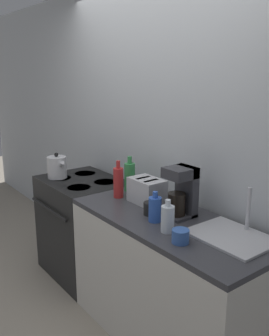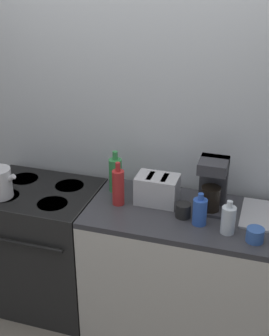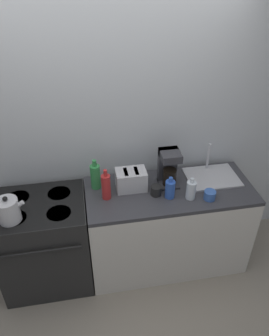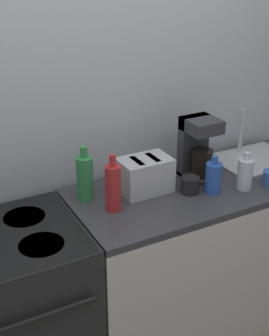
{
  "view_description": "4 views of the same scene",
  "coord_description": "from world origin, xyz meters",
  "px_view_note": "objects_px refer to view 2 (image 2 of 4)",
  "views": [
    {
      "loc": [
        2.22,
        -1.25,
        1.87
      ],
      "look_at": [
        0.03,
        0.41,
        1.14
      ],
      "focal_mm": 40.0,
      "sensor_mm": 36.0,
      "label": 1
    },
    {
      "loc": [
        0.84,
        -2.14,
        2.39
      ],
      "look_at": [
        0.05,
        0.37,
        1.14
      ],
      "focal_mm": 50.0,
      "sensor_mm": 36.0,
      "label": 2
    },
    {
      "loc": [
        -0.18,
        -1.87,
        2.71
      ],
      "look_at": [
        0.22,
        0.4,
        1.12
      ],
      "focal_mm": 35.0,
      "sensor_mm": 36.0,
      "label": 3
    },
    {
      "loc": [
        -0.88,
        -1.49,
        2.06
      ],
      "look_at": [
        0.11,
        0.35,
        1.08
      ],
      "focal_mm": 50.0,
      "sensor_mm": 36.0,
      "label": 4
    }
  ],
  "objects_px": {
    "stove": "(43,245)",
    "bottle_blue": "(200,211)",
    "cup_blue": "(255,235)",
    "cup_black": "(183,210)",
    "bottle_red": "(118,187)",
    "coffee_maker": "(213,183)",
    "bottle_clear": "(228,220)",
    "bottle_green": "(115,174)",
    "toaster": "(157,189)"
  },
  "relations": [
    {
      "from": "stove",
      "to": "bottle_blue",
      "type": "distance_m",
      "value": 1.23
    },
    {
      "from": "stove",
      "to": "bottle_blue",
      "type": "relative_size",
      "value": 4.51
    },
    {
      "from": "cup_blue",
      "to": "cup_black",
      "type": "bearing_deg",
      "value": 162.54
    },
    {
      "from": "bottle_red",
      "to": "cup_blue",
      "type": "xyz_separation_m",
      "value": [
        0.86,
        -0.17,
        -0.08
      ]
    },
    {
      "from": "cup_black",
      "to": "stove",
      "type": "bearing_deg",
      "value": 177.82
    },
    {
      "from": "coffee_maker",
      "to": "bottle_blue",
      "type": "bearing_deg",
      "value": -100.5
    },
    {
      "from": "bottle_red",
      "to": "bottle_clear",
      "type": "bearing_deg",
      "value": -10.21
    },
    {
      "from": "bottle_green",
      "to": "cup_blue",
      "type": "height_order",
      "value": "bottle_green"
    },
    {
      "from": "bottle_clear",
      "to": "stove",
      "type": "bearing_deg",
      "value": 174.08
    },
    {
      "from": "bottle_green",
      "to": "stove",
      "type": "bearing_deg",
      "value": -162.57
    },
    {
      "from": "cup_blue",
      "to": "bottle_blue",
      "type": "bearing_deg",
      "value": 165.22
    },
    {
      "from": "bottle_green",
      "to": "coffee_maker",
      "type": "bearing_deg",
      "value": -4.12
    },
    {
      "from": "bottle_green",
      "to": "cup_blue",
      "type": "xyz_separation_m",
      "value": [
        0.94,
        -0.33,
        -0.08
      ]
    },
    {
      "from": "bottle_clear",
      "to": "cup_blue",
      "type": "relative_size",
      "value": 2.06
    },
    {
      "from": "coffee_maker",
      "to": "cup_black",
      "type": "relative_size",
      "value": 3.61
    },
    {
      "from": "bottle_clear",
      "to": "cup_black",
      "type": "xyz_separation_m",
      "value": [
        -0.28,
        0.09,
        -0.04
      ]
    },
    {
      "from": "toaster",
      "to": "bottle_clear",
      "type": "xyz_separation_m",
      "value": [
        0.47,
        -0.22,
        -0.01
      ]
    },
    {
      "from": "toaster",
      "to": "bottle_blue",
      "type": "bearing_deg",
      "value": -30.37
    },
    {
      "from": "bottle_red",
      "to": "cup_black",
      "type": "bearing_deg",
      "value": -4.3
    },
    {
      "from": "bottle_clear",
      "to": "bottle_green",
      "type": "bearing_deg",
      "value": 159.54
    },
    {
      "from": "stove",
      "to": "coffee_maker",
      "type": "relative_size",
      "value": 2.68
    },
    {
      "from": "coffee_maker",
      "to": "bottle_clear",
      "type": "xyz_separation_m",
      "value": [
        0.13,
        -0.24,
        -0.09
      ]
    },
    {
      "from": "bottle_green",
      "to": "bottle_red",
      "type": "bearing_deg",
      "value": -64.96
    },
    {
      "from": "bottle_red",
      "to": "bottle_green",
      "type": "distance_m",
      "value": 0.18
    },
    {
      "from": "bottle_red",
      "to": "cup_black",
      "type": "relative_size",
      "value": 3.05
    },
    {
      "from": "toaster",
      "to": "bottle_clear",
      "type": "relative_size",
      "value": 1.29
    },
    {
      "from": "bottle_blue",
      "to": "cup_blue",
      "type": "bearing_deg",
      "value": -14.78
    },
    {
      "from": "coffee_maker",
      "to": "bottle_green",
      "type": "distance_m",
      "value": 0.65
    },
    {
      "from": "bottle_red",
      "to": "bottle_blue",
      "type": "distance_m",
      "value": 0.54
    },
    {
      "from": "bottle_blue",
      "to": "toaster",
      "type": "bearing_deg",
      "value": 149.63
    },
    {
      "from": "coffee_maker",
      "to": "cup_black",
      "type": "xyz_separation_m",
      "value": [
        -0.14,
        -0.15,
        -0.13
      ]
    },
    {
      "from": "bottle_clear",
      "to": "cup_blue",
      "type": "bearing_deg",
      "value": -15.01
    },
    {
      "from": "bottle_red",
      "to": "bottle_green",
      "type": "relative_size",
      "value": 1.01
    },
    {
      "from": "bottle_green",
      "to": "cup_black",
      "type": "distance_m",
      "value": 0.54
    },
    {
      "from": "bottle_clear",
      "to": "bottle_blue",
      "type": "bearing_deg",
      "value": 165.44
    },
    {
      "from": "stove",
      "to": "bottle_clear",
      "type": "xyz_separation_m",
      "value": [
        1.28,
        -0.13,
        0.53
      ]
    },
    {
      "from": "cup_black",
      "to": "cup_blue",
      "type": "bearing_deg",
      "value": -17.46
    },
    {
      "from": "toaster",
      "to": "bottle_clear",
      "type": "bearing_deg",
      "value": -25.12
    },
    {
      "from": "stove",
      "to": "bottle_clear",
      "type": "relative_size",
      "value": 4.44
    },
    {
      "from": "bottle_red",
      "to": "bottle_green",
      "type": "xyz_separation_m",
      "value": [
        -0.08,
        0.16,
        -0.0
      ]
    },
    {
      "from": "toaster",
      "to": "stove",
      "type": "bearing_deg",
      "value": -173.67
    },
    {
      "from": "toaster",
      "to": "bottle_red",
      "type": "relative_size",
      "value": 0.92
    },
    {
      "from": "toaster",
      "to": "bottle_green",
      "type": "height_order",
      "value": "bottle_green"
    },
    {
      "from": "coffee_maker",
      "to": "cup_blue",
      "type": "xyz_separation_m",
      "value": [
        0.29,
        -0.29,
        -0.13
      ]
    },
    {
      "from": "bottle_green",
      "to": "bottle_blue",
      "type": "height_order",
      "value": "bottle_green"
    },
    {
      "from": "coffee_maker",
      "to": "bottle_red",
      "type": "distance_m",
      "value": 0.58
    },
    {
      "from": "bottle_red",
      "to": "bottle_clear",
      "type": "distance_m",
      "value": 0.72
    },
    {
      "from": "toaster",
      "to": "bottle_blue",
      "type": "distance_m",
      "value": 0.35
    },
    {
      "from": "stove",
      "to": "bottle_blue",
      "type": "xyz_separation_m",
      "value": [
        1.11,
        -0.09,
        0.53
      ]
    },
    {
      "from": "toaster",
      "to": "bottle_green",
      "type": "bearing_deg",
      "value": 167.39
    }
  ]
}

